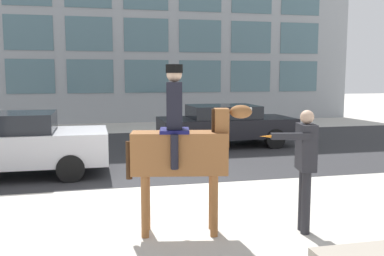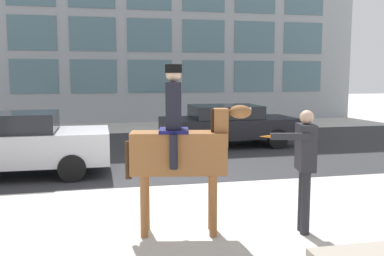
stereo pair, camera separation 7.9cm
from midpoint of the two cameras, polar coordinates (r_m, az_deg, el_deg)
ground_plane at (r=8.58m, az=-3.83°, el=-8.55°), size 80.00×80.00×0.00m
road_surface at (r=13.18m, az=-6.93°, el=-3.06°), size 24.46×8.50×0.01m
mounted_horse_lead at (r=6.14m, az=-1.10°, el=-2.61°), size 1.80×0.69×2.45m
pedestrian_bystander at (r=6.41m, az=15.11°, el=-4.29°), size 0.89×0.44×1.81m
street_car_near_lane at (r=10.57m, az=-22.65°, el=-1.87°), size 4.29×1.89×1.46m
street_car_far_lane at (r=14.03m, az=4.93°, el=0.51°), size 4.34×1.99×1.34m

